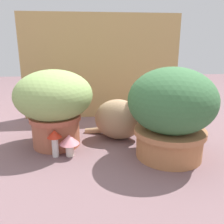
{
  "coord_description": "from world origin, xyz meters",
  "views": [
    {
      "loc": [
        0.0,
        -1.07,
        0.49
      ],
      "look_at": [
        0.11,
        0.03,
        0.18
      ],
      "focal_mm": 37.29,
      "sensor_mm": 36.0,
      "label": 1
    }
  ],
  "objects_px": {
    "grass_planter": "(53,103)",
    "cat": "(121,118)",
    "mushroom_ornament_pink": "(68,141)",
    "leafy_planter": "(170,111)",
    "mushroom_ornament_red": "(54,139)"
  },
  "relations": [
    {
      "from": "leafy_planter",
      "to": "mushroom_ornament_red",
      "type": "distance_m",
      "value": 0.54
    },
    {
      "from": "leafy_planter",
      "to": "mushroom_ornament_pink",
      "type": "height_order",
      "value": "leafy_planter"
    },
    {
      "from": "grass_planter",
      "to": "mushroom_ornament_red",
      "type": "bearing_deg",
      "value": -85.2
    },
    {
      "from": "grass_planter",
      "to": "mushroom_ornament_pink",
      "type": "xyz_separation_m",
      "value": [
        0.08,
        -0.13,
        -0.15
      ]
    },
    {
      "from": "grass_planter",
      "to": "mushroom_ornament_pink",
      "type": "relative_size",
      "value": 3.71
    },
    {
      "from": "mushroom_ornament_red",
      "to": "leafy_planter",
      "type": "bearing_deg",
      "value": -4.97
    },
    {
      "from": "grass_planter",
      "to": "cat",
      "type": "distance_m",
      "value": 0.36
    },
    {
      "from": "mushroom_ornament_red",
      "to": "grass_planter",
      "type": "bearing_deg",
      "value": 94.8
    },
    {
      "from": "cat",
      "to": "grass_planter",
      "type": "bearing_deg",
      "value": -171.86
    },
    {
      "from": "mushroom_ornament_pink",
      "to": "grass_planter",
      "type": "bearing_deg",
      "value": 119.51
    },
    {
      "from": "grass_planter",
      "to": "leafy_planter",
      "type": "xyz_separation_m",
      "value": [
        0.53,
        -0.18,
        -0.01
      ]
    },
    {
      "from": "grass_planter",
      "to": "mushroom_ornament_pink",
      "type": "height_order",
      "value": "grass_planter"
    },
    {
      "from": "grass_planter",
      "to": "cat",
      "type": "height_order",
      "value": "grass_planter"
    },
    {
      "from": "cat",
      "to": "mushroom_ornament_pink",
      "type": "bearing_deg",
      "value": -145.49
    },
    {
      "from": "cat",
      "to": "mushroom_ornament_pink",
      "type": "height_order",
      "value": "cat"
    }
  ]
}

